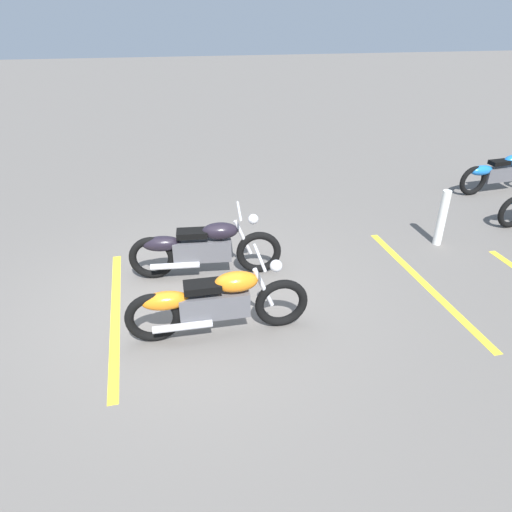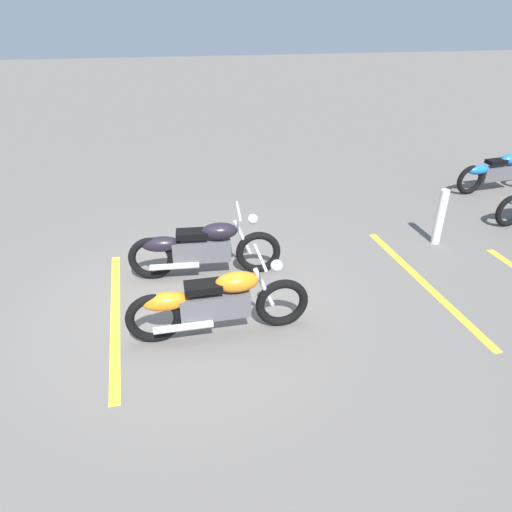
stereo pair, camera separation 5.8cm
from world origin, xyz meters
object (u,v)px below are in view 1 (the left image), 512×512
object	(u,v)px
motorcycle_bright_foreground	(214,302)
bollard_post	(442,218)
motorcycle_row_far_right	(501,172)
motorcycle_dark_foreground	(202,248)

from	to	relation	value
motorcycle_bright_foreground	bollard_post	size ratio (longest dim) A/B	2.34
motorcycle_bright_foreground	motorcycle_row_far_right	world-z (taller)	motorcycle_bright_foreground
motorcycle_row_far_right	motorcycle_dark_foreground	bearing A→B (deg)	-166.63
bollard_post	motorcycle_dark_foreground	bearing A→B (deg)	-174.69
motorcycle_dark_foreground	bollard_post	world-z (taller)	motorcycle_dark_foreground
motorcycle_dark_foreground	bollard_post	size ratio (longest dim) A/B	2.34
bollard_post	motorcycle_row_far_right	bearing A→B (deg)	39.62
motorcycle_dark_foreground	bollard_post	bearing A→B (deg)	8.52
motorcycle_bright_foreground	motorcycle_dark_foreground	xyz separation A→B (m)	(-0.06, 1.41, 0.00)
motorcycle_bright_foreground	motorcycle_row_far_right	bearing A→B (deg)	29.15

